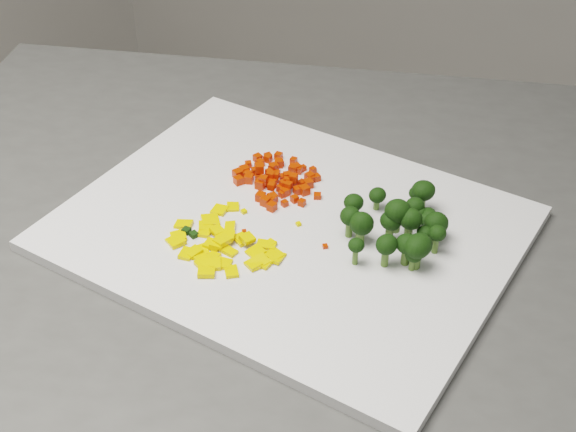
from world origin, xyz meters
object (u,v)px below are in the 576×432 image
Objects in this scene: pepper_pile at (233,232)px; broccoli_pile at (396,218)px; cutting_board at (288,228)px; carrot_pile at (276,173)px.

pepper_pile is 0.16m from broccoli_pile.
pepper_pile reaches higher than cutting_board.
pepper_pile is at bearing -80.01° from carrot_pile.
carrot_pile is at bearing 174.50° from broccoli_pile.
carrot_pile reaches higher than cutting_board.
pepper_pile is at bearing -123.14° from cutting_board.
cutting_board is 3.75× the size of broccoli_pile.
cutting_board is 0.07m from carrot_pile.
carrot_pile is 0.15m from broccoli_pile.
broccoli_pile is (0.10, 0.04, 0.03)m from cutting_board.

